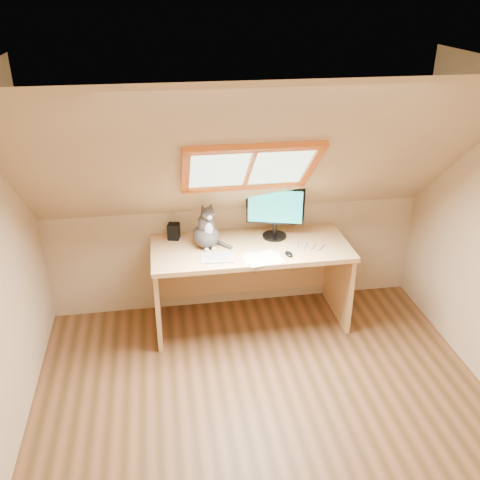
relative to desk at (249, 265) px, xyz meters
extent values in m
plane|color=brown|center=(-0.08, -1.45, -0.56)|extent=(3.50, 3.50, 0.00)
cube|color=tan|center=(-0.08, 0.30, -0.06)|extent=(3.50, 0.02, 1.00)
cube|color=silver|center=(-0.08, -2.23, 1.84)|extent=(3.50, 1.95, 0.02)
cube|color=tan|center=(-0.08, -0.48, 1.14)|extent=(3.50, 1.56, 1.41)
cube|color=#B2E0CC|center=(-0.08, -0.40, 1.07)|extent=(0.90, 0.53, 0.48)
cube|color=orange|center=(-0.08, -0.40, 1.07)|extent=(1.02, 0.64, 0.59)
cube|color=tan|center=(0.00, -0.07, 0.21)|extent=(1.74, 0.76, 0.04)
cube|color=tan|center=(-0.84, -0.07, -0.18)|extent=(0.04, 0.68, 0.75)
cube|color=tan|center=(0.84, -0.07, -0.18)|extent=(0.04, 0.68, 0.75)
cube|color=tan|center=(0.00, 0.28, -0.18)|extent=(1.64, 0.03, 0.52)
cylinder|color=black|center=(0.24, 0.07, 0.24)|extent=(0.22, 0.22, 0.02)
cylinder|color=black|center=(0.24, 0.07, 0.31)|extent=(0.04, 0.04, 0.12)
cube|color=black|center=(0.24, 0.07, 0.54)|extent=(0.51, 0.18, 0.34)
cube|color=#0A7DB6|center=(0.24, 0.04, 0.54)|extent=(0.46, 0.14, 0.30)
ellipsoid|color=#46413E|center=(-0.38, -0.01, 0.33)|extent=(0.28, 0.31, 0.20)
ellipsoid|color=#46413E|center=(-0.38, -0.02, 0.45)|extent=(0.18, 0.18, 0.21)
ellipsoid|color=silver|center=(-0.37, -0.09, 0.43)|extent=(0.08, 0.05, 0.12)
ellipsoid|color=#46413E|center=(-0.37, -0.07, 0.57)|extent=(0.14, 0.13, 0.11)
sphere|color=silver|center=(-0.36, -0.12, 0.55)|extent=(0.04, 0.04, 0.04)
cone|color=#46413E|center=(-0.41, -0.06, 0.62)|extent=(0.06, 0.06, 0.07)
cone|color=#46413E|center=(-0.34, -0.04, 0.62)|extent=(0.06, 0.06, 0.07)
cube|color=black|center=(-0.66, 0.18, 0.31)|extent=(0.12, 0.12, 0.14)
cube|color=#B2B2B7|center=(-0.31, -0.26, 0.24)|extent=(0.29, 0.22, 0.01)
ellipsoid|color=black|center=(0.29, -0.31, 0.25)|extent=(0.08, 0.11, 0.03)
cube|color=white|center=(-0.03, -0.33, 0.24)|extent=(0.33, 0.27, 0.00)
cube|color=white|center=(-0.03, -0.33, 0.24)|extent=(0.32, 0.24, 0.00)
cube|color=white|center=(-0.03, -0.33, 0.24)|extent=(0.35, 0.30, 0.00)
camera|label=1|loc=(-0.75, -4.20, 2.33)|focal=40.00mm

